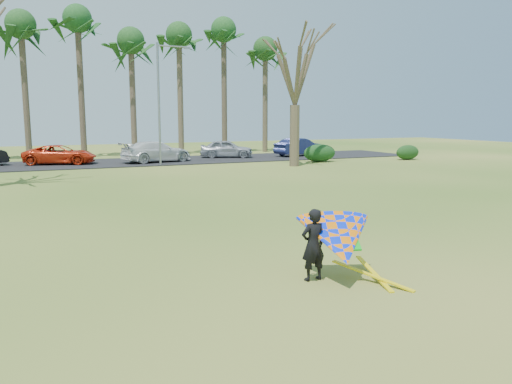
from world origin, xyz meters
name	(u,v)px	position (x,y,z in m)	size (l,w,h in m)	color
ground	(288,245)	(0.00, 0.00, 0.00)	(100.00, 100.00, 0.00)	#245A13
parking_strip	(123,162)	(0.00, 25.00, 0.03)	(46.00, 7.00, 0.06)	black
palm_4	(21,26)	(-6.00, 31.00, 9.85)	(4.84, 4.84, 11.54)	#46392A
palm_5	(77,21)	(-2.00, 31.00, 10.52)	(4.84, 4.84, 12.24)	#4C3B2D
palm_6	(131,42)	(2.00, 31.00, 9.17)	(4.84, 4.84, 10.84)	#4A3B2C
palm_7	(179,37)	(6.00, 31.00, 9.85)	(4.84, 4.84, 11.54)	brown
palm_8	(224,32)	(10.00, 31.00, 10.52)	(4.84, 4.84, 12.24)	#483B2B
palm_9	(265,50)	(14.00, 31.00, 9.17)	(4.84, 4.84, 10.84)	brown
bare_tree_right	(295,64)	(10.00, 18.00, 6.57)	(6.27, 6.27, 9.21)	brown
streetlight	(161,98)	(2.16, 22.00, 4.46)	(2.28, 0.18, 8.00)	gray
hedge_near	(320,153)	(13.13, 19.94, 0.64)	(2.55, 1.16, 1.28)	#153916
hedge_far	(408,152)	(20.17, 18.74, 0.56)	(2.01, 0.94, 1.12)	#143613
car_2	(60,155)	(-4.10, 25.14, 0.71)	(2.14, 4.65, 1.29)	red
car_3	(157,152)	(2.23, 24.08, 0.79)	(2.04, 5.01, 1.45)	silver
car_4	(226,149)	(8.15, 25.73, 0.76)	(1.64, 4.08, 1.39)	#9DA1AA
car_5	(300,147)	(14.24, 24.84, 0.78)	(1.53, 4.37, 1.44)	navy
kite_flyer	(338,240)	(-0.43, -2.88, 0.84)	(2.13, 2.39, 2.02)	black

